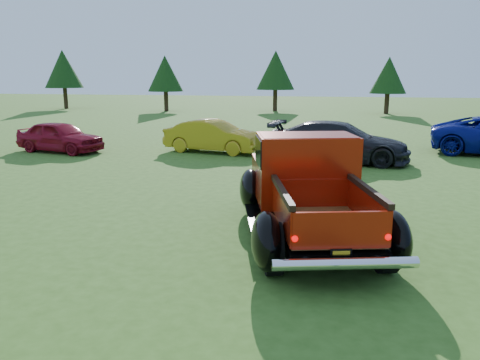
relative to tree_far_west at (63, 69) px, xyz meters
The scene contains 9 objects.
ground 37.37m from the tree_far_west, 53.75° to the right, with size 120.00×120.00×0.00m, color #325718.
tree_far_west is the anchor object (origin of this frame).
tree_west 10.06m from the tree_far_west, ahead, with size 2.94×2.94×4.60m.
tree_mid_left 19.03m from the tree_far_west, ahead, with size 3.20×3.20×5.00m.
tree_mid_right 28.01m from the tree_far_west, ahead, with size 2.82×2.82×4.40m.
pickup_truck 38.31m from the tree_far_west, 51.72° to the right, with size 3.43×5.41×1.89m.
show_car_red 26.20m from the tree_far_west, 58.78° to the right, with size 1.44×3.59×1.22m, color maroon.
show_car_yellow 28.87m from the tree_far_west, 47.30° to the right, with size 1.35×3.87×1.27m, color #A88916.
show_car_grey 33.05m from the tree_far_west, 42.37° to the right, with size 1.97×4.84×1.40m, color black.
Camera 1 is at (2.23, -8.86, 2.99)m, focal length 35.00 mm.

